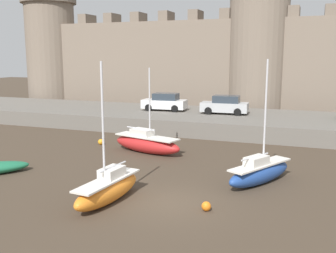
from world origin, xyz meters
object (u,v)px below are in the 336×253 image
Objects in this scene: sailboat_foreground_centre at (108,188)px; car_quay_centre_west at (225,105)px; car_quay_west at (165,102)px; sailboat_foreground_left at (147,143)px; sailboat_near_channel_right at (260,172)px; mooring_buoy_near_channel at (206,206)px; mooring_buoy_mid_mud at (101,142)px.

sailboat_foreground_centre reaches higher than car_quay_centre_west.
sailboat_foreground_centre is 20.30m from car_quay_west.
sailboat_foreground_left is at bearing 102.61° from sailboat_foreground_centre.
sailboat_foreground_left is 0.90× the size of sailboat_near_channel_right.
sailboat_near_channel_right reaches higher than sailboat_foreground_centre.
sailboat_near_channel_right is 1.49× the size of car_quay_west.
sailboat_foreground_centre is 19.56m from car_quay_centre_west.
car_quay_west and car_quay_centre_west have the same top height.
mooring_buoy_near_channel is (6.29, -8.33, -0.45)m from sailboat_foreground_left.
sailboat_foreground_centre is 14.82× the size of mooring_buoy_mid_mud.
mooring_buoy_mid_mud is at bearing 166.00° from sailboat_foreground_left.
sailboat_foreground_left is at bearing -75.48° from car_quay_west.
mooring_buoy_mid_mud is 12.04m from car_quay_centre_west.
mooring_buoy_mid_mud is at bearing 137.90° from mooring_buoy_near_channel.
car_quay_centre_west is at bearing 99.98° from mooring_buoy_near_channel.
sailboat_near_channel_right is at bearing -22.52° from mooring_buoy_mid_mud.
car_quay_centre_west is (-4.95, 14.57, 1.46)m from sailboat_near_channel_right.
sailboat_near_channel_right is 15.50× the size of mooring_buoy_near_channel.
sailboat_near_channel_right is at bearing 39.66° from sailboat_foreground_centre.
mooring_buoy_near_channel is 0.97× the size of mooring_buoy_mid_mud.
sailboat_near_channel_right is 12.95m from mooring_buoy_mid_mud.
mooring_buoy_near_channel is at bearing -42.10° from mooring_buoy_mid_mud.
mooring_buoy_near_channel is (-1.61, -4.39, -0.42)m from sailboat_near_channel_right.
car_quay_centre_west reaches higher than mooring_buoy_mid_mud.
car_quay_west is at bearing 115.40° from mooring_buoy_near_channel.
sailboat_foreground_centre reaches higher than mooring_buoy_near_channel.
sailboat_foreground_left reaches higher than mooring_buoy_near_channel.
sailboat_foreground_centre is at bearing -58.57° from mooring_buoy_mid_mud.
sailboat_foreground_centre is at bearing -173.05° from mooring_buoy_near_channel.
car_quay_west is (1.24, 9.81, 1.87)m from mooring_buoy_mid_mud.
car_quay_centre_west is (-3.34, 18.96, 1.87)m from mooring_buoy_near_channel.
mooring_buoy_mid_mud is at bearing 157.48° from sailboat_near_channel_right.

